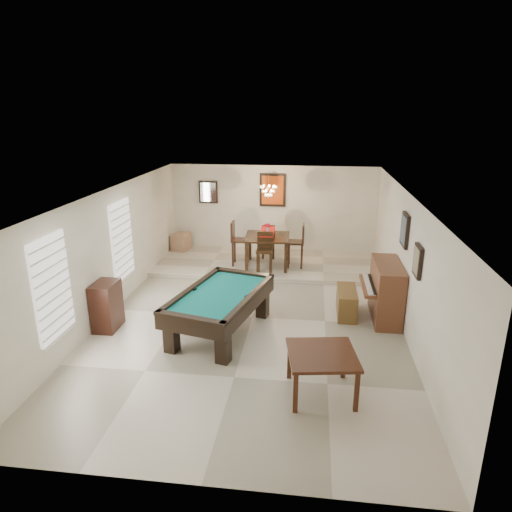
% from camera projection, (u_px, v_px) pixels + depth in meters
% --- Properties ---
extents(ground_plane, '(6.00, 9.00, 0.02)m').
position_uv_depth(ground_plane, '(252.00, 318.00, 9.53)').
color(ground_plane, beige).
extents(wall_back, '(6.00, 0.04, 2.60)m').
position_uv_depth(wall_back, '(273.00, 210.00, 13.36)').
color(wall_back, silver).
rests_on(wall_back, ground_plane).
extents(wall_front, '(6.00, 0.04, 2.60)m').
position_uv_depth(wall_front, '(197.00, 390.00, 4.87)').
color(wall_front, silver).
rests_on(wall_front, ground_plane).
extents(wall_left, '(0.04, 9.00, 2.60)m').
position_uv_depth(wall_left, '(109.00, 252.00, 9.47)').
color(wall_left, silver).
rests_on(wall_left, ground_plane).
extents(wall_right, '(0.04, 9.00, 2.60)m').
position_uv_depth(wall_right, '(407.00, 264.00, 8.76)').
color(wall_right, silver).
rests_on(wall_right, ground_plane).
extents(ceiling, '(6.00, 9.00, 0.04)m').
position_uv_depth(ceiling, '(252.00, 194.00, 8.71)').
color(ceiling, white).
rests_on(ceiling, wall_back).
extents(dining_step, '(6.00, 2.50, 0.12)m').
position_uv_depth(dining_step, '(268.00, 264.00, 12.57)').
color(dining_step, beige).
rests_on(dining_step, ground_plane).
extents(window_left_front, '(0.06, 1.00, 1.70)m').
position_uv_depth(window_left_front, '(52.00, 288.00, 7.36)').
color(window_left_front, white).
rests_on(window_left_front, wall_left).
extents(window_left_rear, '(0.06, 1.00, 1.70)m').
position_uv_depth(window_left_rear, '(122.00, 240.00, 10.00)').
color(window_left_rear, white).
rests_on(window_left_rear, wall_left).
extents(pool_table, '(1.87, 2.69, 0.81)m').
position_uv_depth(pool_table, '(220.00, 313.00, 8.76)').
color(pool_table, black).
rests_on(pool_table, ground_plane).
extents(square_table, '(1.14, 1.14, 0.69)m').
position_uv_depth(square_table, '(321.00, 374.00, 6.88)').
color(square_table, '#33180C').
rests_on(square_table, ground_plane).
extents(upright_piano, '(0.80, 1.42, 1.18)m').
position_uv_depth(upright_piano, '(379.00, 291.00, 9.34)').
color(upright_piano, brown).
rests_on(upright_piano, ground_plane).
extents(piano_bench, '(0.39, 0.99, 0.55)m').
position_uv_depth(piano_bench, '(347.00, 302.00, 9.57)').
color(piano_bench, brown).
rests_on(piano_bench, ground_plane).
extents(apothecary_chest, '(0.43, 0.64, 0.96)m').
position_uv_depth(apothecary_chest, '(107.00, 306.00, 8.91)').
color(apothecary_chest, black).
rests_on(apothecary_chest, ground_plane).
extents(dining_table, '(1.20, 1.20, 0.95)m').
position_uv_depth(dining_table, '(267.00, 249.00, 12.09)').
color(dining_table, black).
rests_on(dining_table, dining_step).
extents(flower_vase, '(0.14, 0.14, 0.22)m').
position_uv_depth(flower_vase, '(267.00, 227.00, 11.91)').
color(flower_vase, red).
rests_on(flower_vase, dining_table).
extents(dining_chair_south, '(0.41, 0.41, 1.08)m').
position_uv_depth(dining_chair_south, '(264.00, 254.00, 11.44)').
color(dining_chair_south, black).
rests_on(dining_chair_south, dining_step).
extents(dining_chair_north, '(0.39, 0.39, 0.98)m').
position_uv_depth(dining_chair_north, '(268.00, 241.00, 12.78)').
color(dining_chair_north, black).
rests_on(dining_chair_north, dining_step).
extents(dining_chair_west, '(0.44, 0.44, 1.18)m').
position_uv_depth(dining_chair_west, '(240.00, 244.00, 12.16)').
color(dining_chair_west, black).
rests_on(dining_chair_west, dining_step).
extents(dining_chair_east, '(0.43, 0.43, 1.17)m').
position_uv_depth(dining_chair_east, '(296.00, 246.00, 12.02)').
color(dining_chair_east, black).
rests_on(dining_chair_east, dining_step).
extents(corner_bench, '(0.51, 0.60, 0.49)m').
position_uv_depth(corner_bench, '(181.00, 242.00, 13.55)').
color(corner_bench, '#A57959').
rests_on(corner_bench, dining_step).
extents(chandelier, '(0.44, 0.44, 0.60)m').
position_uv_depth(chandelier, '(268.00, 187.00, 11.86)').
color(chandelier, '#FFE5B2').
rests_on(chandelier, ceiling).
extents(back_painting, '(0.75, 0.06, 0.95)m').
position_uv_depth(back_painting, '(273.00, 190.00, 13.14)').
color(back_painting, '#D84C14').
rests_on(back_painting, wall_back).
extents(back_mirror, '(0.55, 0.06, 0.65)m').
position_uv_depth(back_mirror, '(208.00, 192.00, 13.39)').
color(back_mirror, white).
rests_on(back_mirror, wall_back).
extents(right_picture_upper, '(0.06, 0.55, 0.65)m').
position_uv_depth(right_picture_upper, '(405.00, 230.00, 8.87)').
color(right_picture_upper, slate).
rests_on(right_picture_upper, wall_right).
extents(right_picture_lower, '(0.06, 0.45, 0.55)m').
position_uv_depth(right_picture_lower, '(418.00, 261.00, 7.70)').
color(right_picture_lower, gray).
rests_on(right_picture_lower, wall_right).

